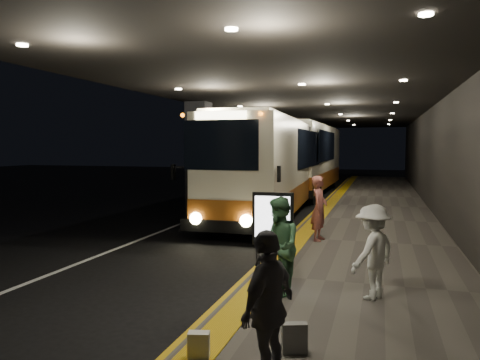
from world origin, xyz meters
The scene contains 18 objects.
ground centered at (0.00, 0.00, 0.00)m, with size 90.00×90.00×0.00m, color black.
lane_line_white centered at (-1.80, 5.00, 0.01)m, with size 0.12×50.00×0.01m, color silver.
kerb_stripe_yellow centered at (2.35, 5.00, 0.01)m, with size 0.18×50.00×0.01m, color gold.
sidewalk centered at (4.75, 5.00, 0.07)m, with size 4.50×50.00×0.15m, color #514C44.
tactile_strip centered at (2.85, 5.00, 0.16)m, with size 0.50×50.00×0.01m, color gold.
terminal_wall centered at (7.00, 5.00, 3.00)m, with size 0.10×50.00×6.00m, color black.
support_columns centered at (-1.50, 4.00, 2.20)m, with size 0.80×24.80×4.40m.
canopy centered at (2.50, 5.00, 4.60)m, with size 9.00×50.00×0.40m, color black.
coach_main centered at (0.78, 5.83, 1.79)m, with size 2.98×12.08×3.74m.
coach_second centered at (0.80, 15.19, 1.88)m, with size 2.76×12.47×3.91m.
passenger_boarding centered at (3.40, 0.71, 1.05)m, with size 0.66×0.43×1.81m, color #AD5A50.
passenger_waiting_green centered at (3.32, -4.29, 1.02)m, with size 0.84×0.52×1.74m, color #3C6C47.
passenger_waiting_white centered at (4.91, -4.02, 0.97)m, with size 1.05×0.49×1.63m, color silver.
passenger_waiting_grey centered at (3.86, -7.38, 1.01)m, with size 1.01×0.52×1.72m, color #545258.
bag_polka centered at (4.01, -6.52, 0.34)m, with size 0.32×0.14×0.38m, color black.
bag_plain centered at (2.90, -7.02, 0.32)m, with size 0.26×0.15×0.33m, color silver.
info_sign centered at (3.00, -3.35, 1.31)m, with size 0.82×0.17×1.72m.
stanchion_post centered at (2.87, -2.70, 0.72)m, with size 0.05×0.05×1.13m, color black.
Camera 1 is at (5.01, -12.25, 2.77)m, focal length 35.00 mm.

